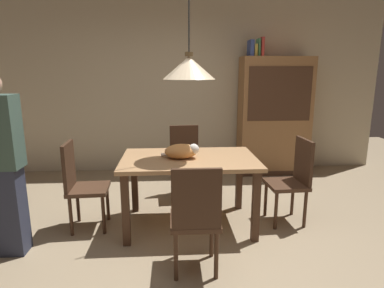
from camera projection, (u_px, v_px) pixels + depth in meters
The scene contains 15 objects.
ground at pixel (200, 250), 3.01m from camera, with size 10.00×10.00×0.00m, color #998466.
back_wall at pixel (186, 83), 5.28m from camera, with size 6.40×0.10×2.90m, color beige.
dining_table at pixel (189, 167), 3.38m from camera, with size 1.40×0.90×0.75m.
chair_left_side at pixel (80, 182), 3.34m from camera, with size 0.42×0.42×0.93m.
chair_far_back at pixel (185, 158), 4.27m from camera, with size 0.43×0.43×0.93m.
chair_near_front at pixel (196, 215), 2.56m from camera, with size 0.40×0.40×0.93m.
chair_right_side at pixel (293, 177), 3.49m from camera, with size 0.42×0.42×0.93m.
cat_sleeping at pixel (182, 151), 3.32m from camera, with size 0.39×0.25×0.16m.
pendant_lamp at pixel (189, 68), 3.16m from camera, with size 0.52×0.52×1.30m.
hutch_bookcase at pixel (274, 119), 5.17m from camera, with size 1.12×0.45×1.85m.
book_blue_wide at pixel (251, 48), 4.90m from camera, with size 0.06×0.24×0.24m, color #384C93.
book_yellow_short at pixel (255, 50), 4.91m from camera, with size 0.04×0.20×0.18m, color gold.
book_green_slim at pixel (258, 48), 4.91m from camera, with size 0.03×0.20×0.26m, color #427A4C.
book_red_tall at pixel (261, 47), 4.91m from camera, with size 0.04×0.22×0.28m, color #B73833.
person_standing at pixel (1, 167), 2.81m from camera, with size 0.36×0.22×1.62m.
Camera 1 is at (-0.26, -2.71, 1.63)m, focal length 30.25 mm.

